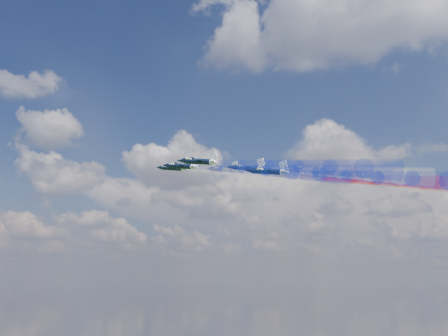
% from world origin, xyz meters
% --- Properties ---
extents(jet_lead, '(15.37, 13.10, 6.70)m').
position_xyz_m(jet_lead, '(-15.17, -2.11, 156.02)').
color(jet_lead, black).
extents(trail_lead, '(42.73, 12.40, 11.80)m').
position_xyz_m(trail_lead, '(11.11, -6.91, 151.53)').
color(trail_lead, white).
extents(jet_inner_left, '(15.37, 13.10, 6.70)m').
position_xyz_m(jet_inner_left, '(-4.92, -15.05, 153.08)').
color(jet_inner_left, black).
extents(trail_inner_left, '(42.73, 12.40, 11.80)m').
position_xyz_m(trail_inner_left, '(21.35, -19.85, 148.59)').
color(trail_inner_left, '#172CC6').
extents(jet_inner_right, '(15.37, 13.10, 6.70)m').
position_xyz_m(jet_inner_right, '(-1.55, 5.07, 155.79)').
color(jet_inner_right, black).
extents(trail_inner_right, '(42.73, 12.40, 11.80)m').
position_xyz_m(trail_inner_right, '(24.72, 0.27, 151.30)').
color(trail_inner_right, red).
extents(jet_outer_left, '(15.37, 13.10, 6.70)m').
position_xyz_m(jet_outer_left, '(6.79, -27.16, 150.72)').
color(jet_outer_left, black).
extents(trail_outer_left, '(42.73, 12.40, 11.80)m').
position_xyz_m(trail_outer_left, '(33.06, -31.96, 146.23)').
color(trail_outer_left, '#172CC6').
extents(jet_center_third, '(15.37, 13.10, 6.70)m').
position_xyz_m(jet_center_third, '(11.54, -7.75, 152.52)').
color(jet_center_third, black).
extents(trail_center_third, '(42.73, 12.40, 11.80)m').
position_xyz_m(trail_center_third, '(37.81, -12.55, 148.03)').
color(trail_center_third, white).
extents(jet_outer_right, '(15.37, 13.10, 6.70)m').
position_xyz_m(jet_outer_right, '(15.35, 14.29, 154.39)').
color(jet_outer_right, black).
extents(trail_outer_right, '(42.73, 12.40, 11.80)m').
position_xyz_m(trail_outer_right, '(41.62, 9.49, 149.90)').
color(trail_outer_right, red).
extents(jet_rear_left, '(15.37, 13.10, 6.70)m').
position_xyz_m(jet_rear_left, '(21.68, -19.82, 148.37)').
color(jet_rear_left, black).
extents(trail_rear_left, '(42.73, 12.40, 11.80)m').
position_xyz_m(trail_rear_left, '(47.96, -24.62, 143.88)').
color(trail_rear_left, '#172CC6').
extents(jet_rear_right, '(15.37, 13.10, 6.70)m').
position_xyz_m(jet_rear_right, '(25.50, 0.49, 150.90)').
color(jet_rear_right, black).
extents(trail_rear_right, '(42.73, 12.40, 11.80)m').
position_xyz_m(trail_rear_right, '(51.78, -4.31, 146.41)').
color(trail_rear_right, red).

